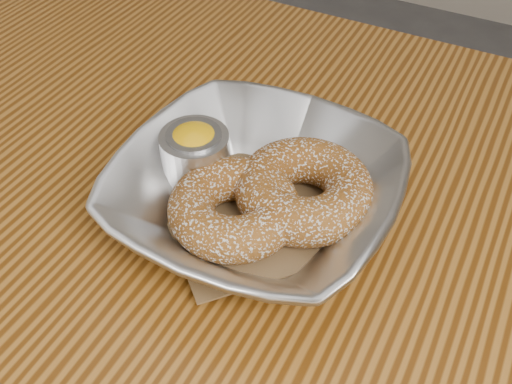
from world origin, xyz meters
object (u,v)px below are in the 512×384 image
at_px(table, 336,374).
at_px(donut_back, 304,190).
at_px(ramekin, 195,154).
at_px(serving_bowl, 256,194).
at_px(donut_front, 234,208).

distance_m(table, donut_back, 0.16).
distance_m(table, ramekin, 0.22).
bearing_deg(serving_bowl, table, -25.04).
distance_m(table, donut_front, 0.17).
distance_m(table, serving_bowl, 0.17).
bearing_deg(serving_bowl, ramekin, 169.45).
distance_m(donut_back, donut_front, 0.06).
xyz_separation_m(table, donut_front, (-0.11, 0.02, 0.13)).
xyz_separation_m(table, ramekin, (-0.16, 0.06, 0.13)).
bearing_deg(donut_back, ramekin, -174.95).
relative_size(table, ramekin, 20.60).
height_order(table, donut_front, donut_front).
bearing_deg(serving_bowl, donut_front, -109.24).
height_order(serving_bowl, donut_front, serving_bowl).
bearing_deg(ramekin, serving_bowl, -10.55).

